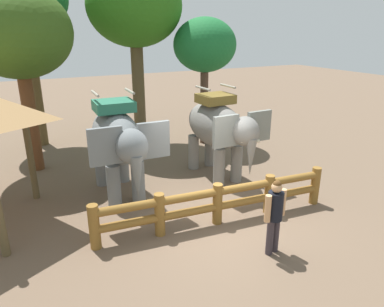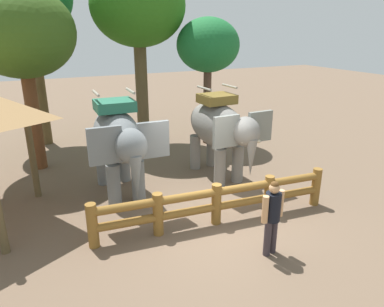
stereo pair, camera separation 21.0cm
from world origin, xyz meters
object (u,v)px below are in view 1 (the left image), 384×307
log_fence (218,201)px  tree_back_center (135,8)px  elephant_near_left (118,140)px  tree_far_left (205,47)px  tree_far_right (18,34)px  tourist_woman_in_black (275,212)px  elephant_center (219,128)px

log_fence → tree_back_center: size_ratio=0.88×
log_fence → elephant_near_left: (-1.69, 2.54, 1.09)m
tree_far_left → tree_back_center: 2.99m
tree_far_left → tree_far_right: 6.56m
tree_back_center → tree_far_right: bearing=-163.9°
elephant_near_left → tree_far_right: 4.76m
elephant_near_left → tree_back_center: (2.18, 4.57, 3.61)m
elephant_near_left → log_fence: bearing=-56.5°
tree_far_right → log_fence: bearing=-58.2°
tourist_woman_in_black → elephant_near_left: bearing=116.9°
elephant_center → tree_far_left: size_ratio=0.68×
elephant_center → tree_back_center: (-1.02, 4.58, 3.66)m
log_fence → elephant_near_left: size_ratio=1.75×
elephant_center → tourist_woman_in_black: (-1.09, -4.13, -0.66)m
log_fence → tourist_woman_in_black: (0.42, -1.60, 0.38)m
elephant_near_left → elephant_center: size_ratio=1.03×
elephant_center → tree_far_left: tree_far_left is taller
elephant_near_left → tree_far_left: bearing=36.9°
tree_back_center → elephant_near_left: bearing=-115.5°
tree_back_center → log_fence: bearing=-94.0°
log_fence → tree_far_right: size_ratio=1.04×
elephant_near_left → tourist_woman_in_black: 4.70m
log_fence → elephant_center: (1.51, 2.53, 1.04)m
tourist_woman_in_black → tree_far_left: bearing=72.0°
elephant_near_left → tourist_woman_in_black: elephant_near_left is taller
elephant_near_left → tree_far_right: bearing=120.4°
tree_far_right → tourist_woman_in_black: bearing=-61.5°
log_fence → elephant_center: elephant_center is taller
tree_far_right → tree_back_center: bearing=16.1°
tree_back_center → tree_far_right: 4.42m
log_fence → tree_back_center: 8.54m
log_fence → tourist_woman_in_black: size_ratio=3.61×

